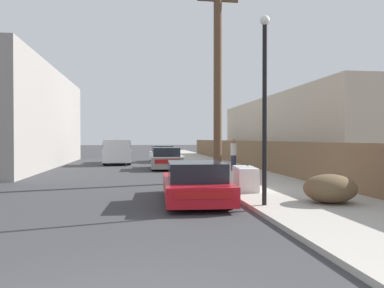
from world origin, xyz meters
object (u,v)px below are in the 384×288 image
car_parked_mid (166,159)px  brush_pile (330,188)px  discarded_fridge (245,178)px  utility_pole (218,78)px  car_parked_far (162,154)px  parked_sports_car_red (195,183)px  street_lamp (265,96)px  pedestrian (234,154)px  pickup_truck (117,152)px

car_parked_mid → brush_pile: size_ratio=2.86×
discarded_fridge → utility_pole: utility_pole is taller
car_parked_mid → car_parked_far: size_ratio=0.93×
parked_sports_car_red → utility_pole: bearing=73.4°
car_parked_mid → car_parked_far: car_parked_mid is taller
car_parked_mid → utility_pole: size_ratio=0.48×
parked_sports_car_red → utility_pole: 6.60m
parked_sports_car_red → utility_pole: utility_pole is taller
parked_sports_car_red → street_lamp: bearing=-40.1°
discarded_fridge → pedestrian: 7.91m
car_parked_mid → car_parked_far: 7.22m
discarded_fridge → street_lamp: (-0.34, -2.98, 2.50)m
pickup_truck → car_parked_far: bearing=-151.5°
parked_sports_car_red → car_parked_far: (0.18, 19.29, 0.07)m
utility_pole → pedestrian: size_ratio=4.92×
discarded_fridge → pickup_truck: bearing=115.3°
car_parked_mid → pickup_truck: (-3.28, 5.08, 0.28)m
discarded_fridge → pickup_truck: 16.55m
car_parked_mid → brush_pile: 13.97m
pickup_truck → pedestrian: bearing=127.5°
pickup_truck → brush_pile: size_ratio=3.76×
street_lamp → pickup_truck: bearing=104.8°
utility_pole → car_parked_mid: bearing=103.9°
brush_pile → utility_pole: bearing=105.7°
car_parked_mid → utility_pole: 8.30m
utility_pole → pedestrian: (1.81, 4.23, -3.50)m
discarded_fridge → utility_pole: (-0.23, 3.50, 4.02)m
parked_sports_car_red → utility_pole: size_ratio=0.52×
discarded_fridge → car_parked_far: 17.91m
discarded_fridge → parked_sports_car_red: size_ratio=0.40×
parked_sports_car_red → street_lamp: 3.32m
car_parked_far → utility_pole: 14.93m
brush_pile → street_lamp: bearing=-177.6°
parked_sports_car_red → car_parked_mid: bearing=92.8°
pickup_truck → pedestrian: pedestrian is taller
parked_sports_car_red → pedestrian: (3.55, 9.20, 0.48)m
utility_pole → pickup_truck: bearing=112.4°
discarded_fridge → street_lamp: bearing=-89.7°
pickup_truck → street_lamp: bearing=101.6°
car_parked_far → brush_pile: bearing=-83.7°
discarded_fridge → utility_pole: size_ratio=0.21×
utility_pole → pedestrian: bearing=66.9°
parked_sports_car_red → brush_pile: 3.82m
car_parked_far → utility_pole: utility_pole is taller
parked_sports_car_red → brush_pile: size_ratio=3.08×
parked_sports_car_red → pickup_truck: pickup_truck is taller
car_parked_far → street_lamp: bearing=-88.9°
street_lamp → car_parked_mid: bearing=96.9°
pickup_truck → pedestrian: 10.49m
utility_pole → brush_pile: 7.77m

